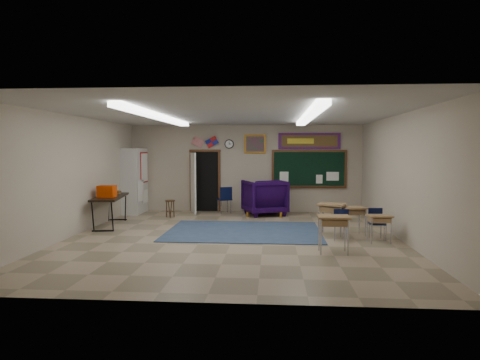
# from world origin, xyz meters

# --- Properties ---
(floor) EXTENTS (9.00, 9.00, 0.00)m
(floor) POSITION_xyz_m (0.00, 0.00, 0.00)
(floor) COLOR tan
(floor) RESTS_ON ground
(back_wall) EXTENTS (8.00, 0.04, 3.00)m
(back_wall) POSITION_xyz_m (0.00, 4.50, 1.50)
(back_wall) COLOR #B5A993
(back_wall) RESTS_ON floor
(front_wall) EXTENTS (8.00, 0.04, 3.00)m
(front_wall) POSITION_xyz_m (0.00, -4.50, 1.50)
(front_wall) COLOR #B5A993
(front_wall) RESTS_ON floor
(left_wall) EXTENTS (0.04, 9.00, 3.00)m
(left_wall) POSITION_xyz_m (-4.00, 0.00, 1.50)
(left_wall) COLOR #B5A993
(left_wall) RESTS_ON floor
(right_wall) EXTENTS (0.04, 9.00, 3.00)m
(right_wall) POSITION_xyz_m (4.00, 0.00, 1.50)
(right_wall) COLOR #B5A993
(right_wall) RESTS_ON floor
(ceiling) EXTENTS (8.00, 9.00, 0.04)m
(ceiling) POSITION_xyz_m (0.00, 0.00, 3.00)
(ceiling) COLOR beige
(ceiling) RESTS_ON back_wall
(area_rug) EXTENTS (4.00, 3.00, 0.02)m
(area_rug) POSITION_xyz_m (0.20, 0.80, 0.01)
(area_rug) COLOR #384A6B
(area_rug) RESTS_ON floor
(fluorescent_strips) EXTENTS (3.86, 6.00, 0.10)m
(fluorescent_strips) POSITION_xyz_m (0.00, 0.00, 2.94)
(fluorescent_strips) COLOR white
(fluorescent_strips) RESTS_ON ceiling
(doorway) EXTENTS (1.10, 0.89, 2.16)m
(doorway) POSITION_xyz_m (-1.50, 4.35, 1.06)
(doorway) COLOR black
(doorway) RESTS_ON back_wall
(chalkboard) EXTENTS (2.55, 0.14, 1.30)m
(chalkboard) POSITION_xyz_m (2.20, 4.46, 1.46)
(chalkboard) COLOR #573119
(chalkboard) RESTS_ON back_wall
(bulletin_board) EXTENTS (2.10, 0.05, 0.55)m
(bulletin_board) POSITION_xyz_m (2.20, 4.47, 2.45)
(bulletin_board) COLOR #9F0D16
(bulletin_board) RESTS_ON back_wall
(framed_art_print) EXTENTS (0.75, 0.05, 0.65)m
(framed_art_print) POSITION_xyz_m (0.35, 4.47, 2.35)
(framed_art_print) COLOR #9B661E
(framed_art_print) RESTS_ON back_wall
(wall_clock) EXTENTS (0.32, 0.05, 0.32)m
(wall_clock) POSITION_xyz_m (-0.55, 4.47, 2.35)
(wall_clock) COLOR black
(wall_clock) RESTS_ON back_wall
(wall_flags) EXTENTS (1.16, 0.06, 0.70)m
(wall_flags) POSITION_xyz_m (-1.40, 4.44, 2.48)
(wall_flags) COLOR red
(wall_flags) RESTS_ON back_wall
(storage_cabinet) EXTENTS (0.59, 1.25, 2.20)m
(storage_cabinet) POSITION_xyz_m (-3.71, 3.85, 1.10)
(storage_cabinet) COLOR silver
(storage_cabinet) RESTS_ON floor
(wingback_armchair) EXTENTS (1.63, 1.65, 1.17)m
(wingback_armchair) POSITION_xyz_m (0.69, 3.77, 0.59)
(wingback_armchair) COLOR black
(wingback_armchair) RESTS_ON floor
(student_chair_reading) EXTENTS (0.60, 0.60, 0.91)m
(student_chair_reading) POSITION_xyz_m (-0.67, 4.00, 0.45)
(student_chair_reading) COLOR black
(student_chair_reading) RESTS_ON floor
(student_chair_desk_a) EXTENTS (0.44, 0.44, 0.77)m
(student_chair_desk_a) POSITION_xyz_m (2.58, -0.11, 0.38)
(student_chair_desk_a) COLOR black
(student_chair_desk_a) RESTS_ON floor
(student_chair_desk_b) EXTENTS (0.38, 0.38, 0.74)m
(student_chair_desk_b) POSITION_xyz_m (3.44, 0.02, 0.37)
(student_chair_desk_b) COLOR black
(student_chair_desk_b) RESTS_ON floor
(student_desk_front_left) EXTENTS (0.80, 0.70, 0.79)m
(student_desk_front_left) POSITION_xyz_m (2.45, 0.54, 0.44)
(student_desk_front_left) COLOR #A1794B
(student_desk_front_left) RESTS_ON floor
(student_desk_front_right) EXTENTS (0.69, 0.58, 0.71)m
(student_desk_front_right) POSITION_xyz_m (2.98, 0.51, 0.40)
(student_desk_front_right) COLOR #A1794B
(student_desk_front_right) RESTS_ON floor
(student_desk_back_left) EXTENTS (0.66, 0.49, 0.78)m
(student_desk_back_left) POSITION_xyz_m (2.21, -1.42, 0.44)
(student_desk_back_left) COLOR #A1794B
(student_desk_back_left) RESTS_ON floor
(student_desk_back_right) EXTENTS (0.57, 0.45, 0.64)m
(student_desk_back_right) POSITION_xyz_m (3.42, -0.32, 0.36)
(student_desk_back_right) COLOR #A1794B
(student_desk_back_right) RESTS_ON floor
(folding_table) EXTENTS (0.99, 2.13, 1.17)m
(folding_table) POSITION_xyz_m (-3.63, 1.38, 0.46)
(folding_table) COLOR black
(folding_table) RESTS_ON floor
(wooden_stool) EXTENTS (0.31, 0.31, 0.55)m
(wooden_stool) POSITION_xyz_m (-2.30, 3.03, 0.28)
(wooden_stool) COLOR #4E3017
(wooden_stool) RESTS_ON floor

